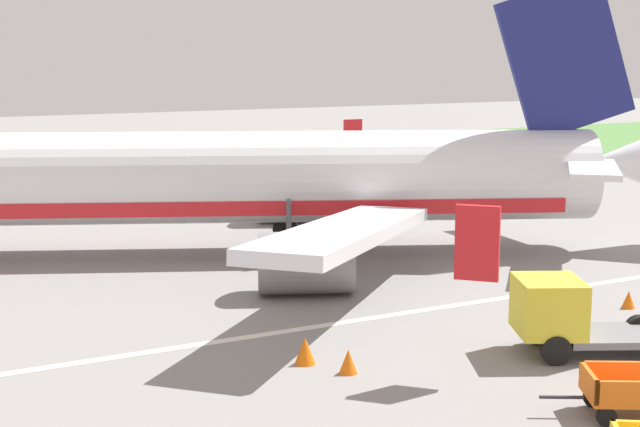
% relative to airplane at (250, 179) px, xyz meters
% --- Properties ---
extents(grass_strip, '(220.00, 28.00, 0.06)m').
position_rel_airplane_xyz_m(grass_strip, '(2.58, 30.66, -3.02)').
color(grass_strip, '#518442').
rests_on(grass_strip, ground).
extents(apron_stripe, '(120.00, 0.36, 0.01)m').
position_rel_airplane_xyz_m(apron_stripe, '(2.58, -10.37, -3.05)').
color(apron_stripe, silver).
rests_on(apron_stripe, ground).
extents(airplane, '(35.82, 29.32, 11.34)m').
position_rel_airplane_xyz_m(airplane, '(0.00, 0.00, 0.00)').
color(airplane, silver).
rests_on(airplane, ground).
extents(service_truck_beside_carts, '(4.77, 3.60, 2.10)m').
position_rel_airplane_xyz_m(service_truck_beside_carts, '(2.53, -15.72, -1.95)').
color(service_truck_beside_carts, slate).
rests_on(service_truck_beside_carts, ground).
extents(traffic_cone_near_plane, '(0.43, 0.43, 0.57)m').
position_rel_airplane_xyz_m(traffic_cone_near_plane, '(7.52, -13.17, -2.77)').
color(traffic_cone_near_plane, orange).
rests_on(traffic_cone_near_plane, ground).
extents(traffic_cone_mid_apron, '(0.48, 0.48, 0.63)m').
position_rel_airplane_xyz_m(traffic_cone_mid_apron, '(-3.46, -14.34, -2.74)').
color(traffic_cone_mid_apron, orange).
rests_on(traffic_cone_mid_apron, ground).
extents(traffic_cone_by_carts, '(0.56, 0.56, 0.73)m').
position_rel_airplane_xyz_m(traffic_cone_by_carts, '(-4.11, -13.18, -2.69)').
color(traffic_cone_by_carts, orange).
rests_on(traffic_cone_by_carts, ground).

